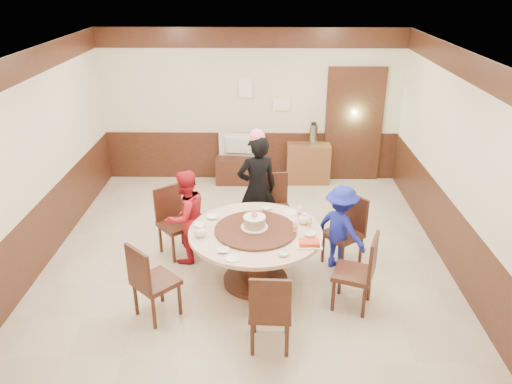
{
  "coord_description": "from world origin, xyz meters",
  "views": [
    {
      "loc": [
        0.24,
        -6.01,
        3.73
      ],
      "look_at": [
        0.14,
        -0.17,
        1.1
      ],
      "focal_mm": 35.0,
      "sensor_mm": 36.0,
      "label": 1
    }
  ],
  "objects_px": {
    "tv_stand": "(239,170)",
    "shrimp_platter": "(309,244)",
    "person_blue": "(341,228)",
    "birthday_cake": "(254,222)",
    "person_standing": "(257,189)",
    "person_red": "(186,217)",
    "television": "(239,146)",
    "side_cabinet": "(308,163)",
    "thermos": "(313,134)",
    "banquet_table": "(255,246)"
  },
  "relations": [
    {
      "from": "tv_stand",
      "to": "shrimp_platter",
      "type": "bearing_deg",
      "value": -74.66
    },
    {
      "from": "person_blue",
      "to": "birthday_cake",
      "type": "xyz_separation_m",
      "value": [
        -1.13,
        -0.34,
        0.26
      ]
    },
    {
      "from": "person_standing",
      "to": "shrimp_platter",
      "type": "relative_size",
      "value": 5.4
    },
    {
      "from": "person_red",
      "to": "television",
      "type": "distance_m",
      "value": 2.84
    },
    {
      "from": "side_cabinet",
      "to": "person_blue",
      "type": "bearing_deg",
      "value": -86.46
    },
    {
      "from": "thermos",
      "to": "side_cabinet",
      "type": "bearing_deg",
      "value": 180.0
    },
    {
      "from": "person_standing",
      "to": "side_cabinet",
      "type": "height_order",
      "value": "person_standing"
    },
    {
      "from": "banquet_table",
      "to": "person_standing",
      "type": "height_order",
      "value": "person_standing"
    },
    {
      "from": "banquet_table",
      "to": "television",
      "type": "xyz_separation_m",
      "value": [
        -0.37,
        3.32,
        0.19
      ]
    },
    {
      "from": "person_red",
      "to": "birthday_cake",
      "type": "bearing_deg",
      "value": 104.82
    },
    {
      "from": "television",
      "to": "side_cabinet",
      "type": "xyz_separation_m",
      "value": [
        1.3,
        0.03,
        -0.35
      ]
    },
    {
      "from": "birthday_cake",
      "to": "side_cabinet",
      "type": "xyz_separation_m",
      "value": [
        0.95,
        3.31,
        -0.48
      ]
    },
    {
      "from": "banquet_table",
      "to": "shrimp_platter",
      "type": "distance_m",
      "value": 0.77
    },
    {
      "from": "person_red",
      "to": "thermos",
      "type": "relative_size",
      "value": 3.49
    },
    {
      "from": "person_standing",
      "to": "tv_stand",
      "type": "xyz_separation_m",
      "value": [
        -0.38,
        2.16,
        -0.56
      ]
    },
    {
      "from": "person_blue",
      "to": "television",
      "type": "height_order",
      "value": "person_blue"
    },
    {
      "from": "birthday_cake",
      "to": "thermos",
      "type": "height_order",
      "value": "thermos"
    },
    {
      "from": "person_standing",
      "to": "thermos",
      "type": "bearing_deg",
      "value": -131.92
    },
    {
      "from": "person_standing",
      "to": "television",
      "type": "height_order",
      "value": "person_standing"
    },
    {
      "from": "television",
      "to": "side_cabinet",
      "type": "height_order",
      "value": "television"
    },
    {
      "from": "television",
      "to": "thermos",
      "type": "relative_size",
      "value": 2.01
    },
    {
      "from": "shrimp_platter",
      "to": "person_standing",
      "type": "bearing_deg",
      "value": 112.64
    },
    {
      "from": "shrimp_platter",
      "to": "tv_stand",
      "type": "xyz_separation_m",
      "value": [
        -1.01,
        3.67,
        -0.53
      ]
    },
    {
      "from": "tv_stand",
      "to": "person_standing",
      "type": "bearing_deg",
      "value": -80.13
    },
    {
      "from": "person_standing",
      "to": "person_red",
      "type": "distance_m",
      "value": 1.15
    },
    {
      "from": "banquet_table",
      "to": "thermos",
      "type": "relative_size",
      "value": 4.39
    },
    {
      "from": "side_cabinet",
      "to": "thermos",
      "type": "bearing_deg",
      "value": 0.0
    },
    {
      "from": "banquet_table",
      "to": "side_cabinet",
      "type": "bearing_deg",
      "value": 74.44
    },
    {
      "from": "tv_stand",
      "to": "side_cabinet",
      "type": "bearing_deg",
      "value": 1.32
    },
    {
      "from": "tv_stand",
      "to": "television",
      "type": "bearing_deg",
      "value": 0.0
    },
    {
      "from": "person_blue",
      "to": "side_cabinet",
      "type": "relative_size",
      "value": 1.49
    },
    {
      "from": "shrimp_platter",
      "to": "side_cabinet",
      "type": "relative_size",
      "value": 0.38
    },
    {
      "from": "shrimp_platter",
      "to": "person_red",
      "type": "bearing_deg",
      "value": 150.67
    },
    {
      "from": "person_red",
      "to": "tv_stand",
      "type": "height_order",
      "value": "person_red"
    },
    {
      "from": "banquet_table",
      "to": "person_blue",
      "type": "height_order",
      "value": "person_blue"
    },
    {
      "from": "person_red",
      "to": "person_blue",
      "type": "relative_size",
      "value": 1.11
    },
    {
      "from": "person_blue",
      "to": "shrimp_platter",
      "type": "xyz_separation_m",
      "value": [
        -0.48,
        -0.73,
        0.18
      ]
    },
    {
      "from": "tv_stand",
      "to": "side_cabinet",
      "type": "xyz_separation_m",
      "value": [
        1.3,
        0.03,
        0.12
      ]
    },
    {
      "from": "banquet_table",
      "to": "tv_stand",
      "type": "relative_size",
      "value": 1.96
    },
    {
      "from": "banquet_table",
      "to": "side_cabinet",
      "type": "xyz_separation_m",
      "value": [
        0.93,
        3.35,
        -0.16
      ]
    },
    {
      "from": "side_cabinet",
      "to": "birthday_cake",
      "type": "bearing_deg",
      "value": -105.94
    },
    {
      "from": "television",
      "to": "person_red",
      "type": "bearing_deg",
      "value": 84.32
    },
    {
      "from": "person_standing",
      "to": "tv_stand",
      "type": "height_order",
      "value": "person_standing"
    },
    {
      "from": "person_standing",
      "to": "birthday_cake",
      "type": "xyz_separation_m",
      "value": [
        -0.02,
        -1.13,
        0.05
      ]
    },
    {
      "from": "person_standing",
      "to": "side_cabinet",
      "type": "distance_m",
      "value": 2.42
    },
    {
      "from": "television",
      "to": "birthday_cake",
      "type": "bearing_deg",
      "value": 102.27
    },
    {
      "from": "banquet_table",
      "to": "birthday_cake",
      "type": "height_order",
      "value": "birthday_cake"
    },
    {
      "from": "person_blue",
      "to": "television",
      "type": "xyz_separation_m",
      "value": [
        -1.49,
        2.95,
        0.12
      ]
    },
    {
      "from": "shrimp_platter",
      "to": "thermos",
      "type": "bearing_deg",
      "value": 84.32
    },
    {
      "from": "side_cabinet",
      "to": "thermos",
      "type": "height_order",
      "value": "thermos"
    }
  ]
}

